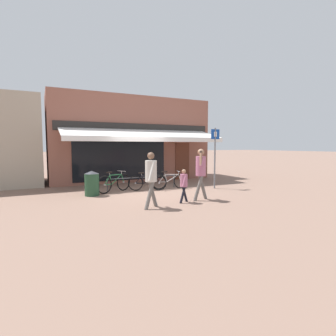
{
  "coord_description": "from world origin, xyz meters",
  "views": [
    {
      "loc": [
        -4.06,
        -10.42,
        1.94
      ],
      "look_at": [
        0.53,
        -1.11,
        1.05
      ],
      "focal_mm": 28.0,
      "sensor_mm": 36.0,
      "label": 1
    }
  ],
  "objects_px": {
    "bicycle_green": "(114,183)",
    "bicycle_black": "(147,182)",
    "litter_bin": "(92,183)",
    "parking_sign": "(215,152)",
    "pedestrian_child": "(184,182)",
    "pedestrian_second_adult": "(151,174)",
    "pedestrian_adult": "(201,168)",
    "bicycle_silver": "(170,181)"
  },
  "relations": [
    {
      "from": "pedestrian_second_adult",
      "to": "litter_bin",
      "type": "distance_m",
      "value": 3.2
    },
    {
      "from": "bicycle_green",
      "to": "litter_bin",
      "type": "bearing_deg",
      "value": 175.66
    },
    {
      "from": "bicycle_black",
      "to": "litter_bin",
      "type": "relative_size",
      "value": 1.62
    },
    {
      "from": "bicycle_green",
      "to": "litter_bin",
      "type": "xyz_separation_m",
      "value": [
        -0.98,
        -0.38,
        0.09
      ]
    },
    {
      "from": "bicycle_green",
      "to": "parking_sign",
      "type": "xyz_separation_m",
      "value": [
        4.33,
        -1.06,
        1.26
      ]
    },
    {
      "from": "bicycle_green",
      "to": "pedestrian_second_adult",
      "type": "relative_size",
      "value": 0.92
    },
    {
      "from": "pedestrian_adult",
      "to": "pedestrian_second_adult",
      "type": "height_order",
      "value": "pedestrian_adult"
    },
    {
      "from": "bicycle_silver",
      "to": "pedestrian_second_adult",
      "type": "distance_m",
      "value": 3.72
    },
    {
      "from": "pedestrian_adult",
      "to": "bicycle_green",
      "type": "bearing_deg",
      "value": -40.78
    },
    {
      "from": "litter_bin",
      "to": "parking_sign",
      "type": "relative_size",
      "value": 0.35
    },
    {
      "from": "pedestrian_second_adult",
      "to": "parking_sign",
      "type": "xyz_separation_m",
      "value": [
        4.02,
        2.19,
        0.59
      ]
    },
    {
      "from": "litter_bin",
      "to": "parking_sign",
      "type": "bearing_deg",
      "value": -7.27
    },
    {
      "from": "bicycle_black",
      "to": "pedestrian_adult",
      "type": "bearing_deg",
      "value": -46.62
    },
    {
      "from": "bicycle_silver",
      "to": "litter_bin",
      "type": "distance_m",
      "value": 3.44
    },
    {
      "from": "bicycle_black",
      "to": "litter_bin",
      "type": "height_order",
      "value": "litter_bin"
    },
    {
      "from": "litter_bin",
      "to": "parking_sign",
      "type": "xyz_separation_m",
      "value": [
        5.31,
        -0.68,
        1.17
      ]
    },
    {
      "from": "bicycle_green",
      "to": "pedestrian_adult",
      "type": "relative_size",
      "value": 0.87
    },
    {
      "from": "pedestrian_adult",
      "to": "litter_bin",
      "type": "bearing_deg",
      "value": -26.95
    },
    {
      "from": "bicycle_black",
      "to": "parking_sign",
      "type": "bearing_deg",
      "value": 7.51
    },
    {
      "from": "bicycle_green",
      "to": "parking_sign",
      "type": "distance_m",
      "value": 4.63
    },
    {
      "from": "bicycle_green",
      "to": "bicycle_silver",
      "type": "distance_m",
      "value": 2.47
    },
    {
      "from": "parking_sign",
      "to": "pedestrian_child",
      "type": "bearing_deg",
      "value": -144.19
    },
    {
      "from": "pedestrian_adult",
      "to": "bicycle_silver",
      "type": "bearing_deg",
      "value": -81.87
    },
    {
      "from": "parking_sign",
      "to": "bicycle_silver",
      "type": "bearing_deg",
      "value": 157.7
    },
    {
      "from": "bicycle_green",
      "to": "bicycle_black",
      "type": "distance_m",
      "value": 1.4
    },
    {
      "from": "bicycle_green",
      "to": "pedestrian_adult",
      "type": "xyz_separation_m",
      "value": [
        2.37,
        -2.9,
        0.74
      ]
    },
    {
      "from": "pedestrian_child",
      "to": "pedestrian_adult",
      "type": "bearing_deg",
      "value": -170.42
    },
    {
      "from": "pedestrian_child",
      "to": "pedestrian_second_adult",
      "type": "distance_m",
      "value": 1.37
    },
    {
      "from": "bicycle_black",
      "to": "pedestrian_child",
      "type": "height_order",
      "value": "pedestrian_child"
    },
    {
      "from": "bicycle_green",
      "to": "bicycle_black",
      "type": "xyz_separation_m",
      "value": [
        1.37,
        -0.25,
        -0.04
      ]
    },
    {
      "from": "pedestrian_adult",
      "to": "pedestrian_second_adult",
      "type": "bearing_deg",
      "value": 19.67
    },
    {
      "from": "bicycle_green",
      "to": "pedestrian_second_adult",
      "type": "height_order",
      "value": "pedestrian_second_adult"
    },
    {
      "from": "bicycle_green",
      "to": "pedestrian_adult",
      "type": "distance_m",
      "value": 3.82
    },
    {
      "from": "bicycle_silver",
      "to": "pedestrian_adult",
      "type": "relative_size",
      "value": 0.89
    },
    {
      "from": "bicycle_silver",
      "to": "pedestrian_adult",
      "type": "xyz_separation_m",
      "value": [
        -0.09,
        -2.61,
        0.77
      ]
    },
    {
      "from": "pedestrian_adult",
      "to": "parking_sign",
      "type": "xyz_separation_m",
      "value": [
        1.96,
        1.84,
        0.52
      ]
    },
    {
      "from": "parking_sign",
      "to": "pedestrian_second_adult",
      "type": "bearing_deg",
      "value": -151.39
    },
    {
      "from": "bicycle_black",
      "to": "bicycle_green",
      "type": "bearing_deg",
      "value": -167.32
    },
    {
      "from": "litter_bin",
      "to": "bicycle_black",
      "type": "bearing_deg",
      "value": 3.3
    },
    {
      "from": "pedestrian_adult",
      "to": "litter_bin",
      "type": "xyz_separation_m",
      "value": [
        -3.35,
        2.52,
        -0.65
      ]
    },
    {
      "from": "pedestrian_child",
      "to": "bicycle_silver",
      "type": "bearing_deg",
      "value": -106.47
    },
    {
      "from": "bicycle_green",
      "to": "bicycle_black",
      "type": "relative_size",
      "value": 1.03
    }
  ]
}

